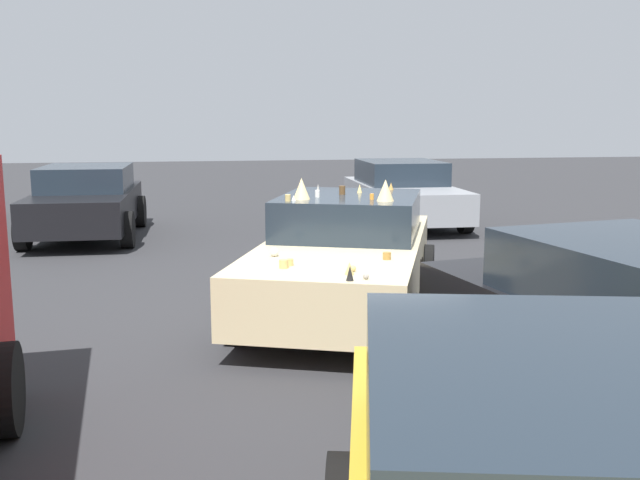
# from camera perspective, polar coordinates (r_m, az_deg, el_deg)

# --- Properties ---
(ground_plane) EXTENTS (60.00, 60.00, 0.00)m
(ground_plane) POSITION_cam_1_polar(r_m,az_deg,el_deg) (8.99, 1.90, -5.61)
(ground_plane) COLOR #2D2D30
(art_car_decorated) EXTENTS (4.95, 3.29, 1.65)m
(art_car_decorated) POSITION_cam_1_polar(r_m,az_deg,el_deg) (8.91, 2.00, -1.16)
(art_car_decorated) COLOR beige
(art_car_decorated) RESTS_ON ground
(parked_sedan_near_left) EXTENTS (4.15, 2.07, 1.40)m
(parked_sedan_near_left) POSITION_cam_1_polar(r_m,az_deg,el_deg) (14.96, -17.92, 2.94)
(parked_sedan_near_left) COLOR black
(parked_sedan_near_left) RESTS_ON ground
(parked_sedan_behind_left) EXTENTS (4.39, 2.10, 1.39)m
(parked_sedan_behind_left) POSITION_cam_1_polar(r_m,az_deg,el_deg) (16.09, 6.53, 3.71)
(parked_sedan_behind_left) COLOR gray
(parked_sedan_behind_left) RESTS_ON ground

